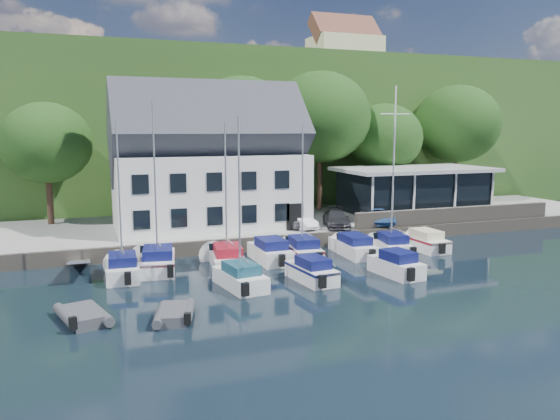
% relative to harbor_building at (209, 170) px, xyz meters
% --- Properties ---
extents(ground, '(180.00, 180.00, 0.00)m').
position_rel_harbor_building_xyz_m(ground, '(7.00, -16.50, -5.35)').
color(ground, black).
rests_on(ground, ground).
extents(quay, '(60.00, 13.00, 1.00)m').
position_rel_harbor_building_xyz_m(quay, '(7.00, 1.00, -4.85)').
color(quay, gray).
rests_on(quay, ground).
extents(quay_face, '(60.00, 0.30, 1.00)m').
position_rel_harbor_building_xyz_m(quay_face, '(7.00, -5.50, -4.85)').
color(quay_face, '#685F53').
rests_on(quay_face, ground).
extents(hillside, '(160.00, 75.00, 16.00)m').
position_rel_harbor_building_xyz_m(hillside, '(7.00, 45.50, 2.65)').
color(hillside, '#28491B').
rests_on(hillside, ground).
extents(field_patch, '(50.00, 30.00, 0.30)m').
position_rel_harbor_building_xyz_m(field_patch, '(15.00, 53.50, 10.80)').
color(field_patch, '#586432').
rests_on(field_patch, hillside).
extents(farmhouse, '(10.40, 7.00, 8.20)m').
position_rel_harbor_building_xyz_m(farmhouse, '(29.00, 35.50, 14.75)').
color(farmhouse, beige).
rests_on(farmhouse, hillside).
extents(harbor_building, '(14.40, 8.20, 8.70)m').
position_rel_harbor_building_xyz_m(harbor_building, '(0.00, 0.00, 0.00)').
color(harbor_building, silver).
rests_on(harbor_building, quay).
extents(club_pavilion, '(13.20, 7.20, 4.10)m').
position_rel_harbor_building_xyz_m(club_pavilion, '(18.00, -0.50, -2.30)').
color(club_pavilion, black).
rests_on(club_pavilion, quay).
extents(seawall, '(18.00, 0.50, 1.20)m').
position_rel_harbor_building_xyz_m(seawall, '(19.00, -5.10, -3.75)').
color(seawall, '#685F53').
rests_on(seawall, quay).
extents(gangway, '(1.20, 6.00, 1.40)m').
position_rel_harbor_building_xyz_m(gangway, '(-9.50, -7.50, -5.35)').
color(gangway, '#BAB9BE').
rests_on(gangway, ground).
extents(car_silver, '(1.74, 3.81, 1.27)m').
position_rel_harbor_building_xyz_m(car_silver, '(6.14, -2.70, -3.72)').
color(car_silver, '#A7A7AB').
rests_on(car_silver, quay).
extents(car_white, '(1.68, 3.61, 1.14)m').
position_rel_harbor_building_xyz_m(car_white, '(6.21, -3.41, -3.78)').
color(car_white, white).
rests_on(car_white, quay).
extents(car_dgrey, '(2.95, 4.63, 1.25)m').
position_rel_harbor_building_xyz_m(car_dgrey, '(9.02, -3.73, -3.73)').
color(car_dgrey, '#28282D').
rests_on(car_dgrey, quay).
extents(car_blue, '(2.29, 4.05, 1.31)m').
position_rel_harbor_building_xyz_m(car_blue, '(12.64, -3.68, -3.70)').
color(car_blue, '#315C98').
rests_on(car_blue, quay).
extents(flagpole, '(2.57, 0.20, 10.71)m').
position_rel_harbor_building_xyz_m(flagpole, '(14.00, -3.62, 1.01)').
color(flagpole, silver).
rests_on(flagpole, quay).
extents(tree_0, '(6.94, 6.94, 9.49)m').
position_rel_harbor_building_xyz_m(tree_0, '(-11.59, 5.03, 0.39)').
color(tree_0, '#12340F').
rests_on(tree_0, quay).
extents(tree_2, '(8.77, 8.77, 11.99)m').
position_rel_harbor_building_xyz_m(tree_2, '(4.24, 5.49, 1.64)').
color(tree_2, '#12340F').
rests_on(tree_2, quay).
extents(tree_3, '(9.24, 9.24, 12.63)m').
position_rel_harbor_building_xyz_m(tree_3, '(11.63, 5.27, 1.96)').
color(tree_3, '#12340F').
rests_on(tree_3, quay).
extents(tree_4, '(7.19, 7.19, 9.82)m').
position_rel_harbor_building_xyz_m(tree_4, '(18.16, 4.90, 0.56)').
color(tree_4, '#12340F').
rests_on(tree_4, quay).
extents(tree_5, '(8.63, 8.63, 11.80)m').
position_rel_harbor_building_xyz_m(tree_5, '(26.83, 5.41, 1.55)').
color(tree_5, '#12340F').
rests_on(tree_5, quay).
extents(boat_r1_0, '(2.24, 6.00, 8.69)m').
position_rel_harbor_building_xyz_m(boat_r1_0, '(-7.18, -9.37, -1.01)').
color(boat_r1_0, white).
rests_on(boat_r1_0, ground).
extents(boat_r1_1, '(3.16, 6.61, 9.07)m').
position_rel_harbor_building_xyz_m(boat_r1_1, '(-5.09, -8.54, -0.82)').
color(boat_r1_1, white).
rests_on(boat_r1_1, ground).
extents(boat_r1_2, '(2.93, 6.74, 8.80)m').
position_rel_harbor_building_xyz_m(boat_r1_2, '(-1.00, -9.17, -0.95)').
color(boat_r1_2, white).
rests_on(boat_r1_2, ground).
extents(boat_r1_3, '(2.09, 6.00, 1.53)m').
position_rel_harbor_building_xyz_m(boat_r1_3, '(2.02, -8.55, -4.58)').
color(boat_r1_3, white).
rests_on(boat_r1_3, ground).
extents(boat_r1_4, '(2.50, 6.09, 9.35)m').
position_rel_harbor_building_xyz_m(boat_r1_4, '(4.12, -8.83, -0.67)').
color(boat_r1_4, white).
rests_on(boat_r1_4, ground).
extents(boat_r1_5, '(2.12, 6.58, 1.43)m').
position_rel_harbor_building_xyz_m(boat_r1_5, '(7.87, -8.72, -4.64)').
color(boat_r1_5, white).
rests_on(boat_r1_5, ground).
extents(boat_r1_6, '(2.74, 5.87, 8.93)m').
position_rel_harbor_building_xyz_m(boat_r1_6, '(10.40, -9.43, -0.89)').
color(boat_r1_6, white).
rests_on(boat_r1_6, ground).
extents(boat_r1_7, '(2.09, 5.83, 1.46)m').
position_rel_harbor_building_xyz_m(boat_r1_7, '(13.29, -9.05, -4.62)').
color(boat_r1_7, white).
rests_on(boat_r1_7, ground).
extents(boat_r2_1, '(2.71, 5.75, 8.55)m').
position_rel_harbor_building_xyz_m(boat_r2_1, '(-1.39, -13.56, -1.08)').
color(boat_r2_1, white).
rests_on(boat_r2_1, ground).
extents(boat_r2_2, '(2.28, 5.36, 1.43)m').
position_rel_harbor_building_xyz_m(boat_r2_2, '(2.69, -13.74, -4.64)').
color(boat_r2_2, white).
rests_on(boat_r2_2, ground).
extents(boat_r2_3, '(2.38, 5.22, 1.51)m').
position_rel_harbor_building_xyz_m(boat_r2_3, '(7.79, -14.26, -4.60)').
color(boat_r2_3, white).
rests_on(boat_r2_3, ground).
extents(dinghy_0, '(2.68, 3.56, 0.74)m').
position_rel_harbor_building_xyz_m(dinghy_0, '(-9.34, -16.26, -4.98)').
color(dinghy_0, '#3C3D42').
rests_on(dinghy_0, ground).
extents(dinghy_1, '(2.41, 3.24, 0.68)m').
position_rel_harbor_building_xyz_m(dinghy_1, '(-5.48, -17.30, -5.01)').
color(dinghy_1, '#3C3D42').
rests_on(dinghy_1, ground).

